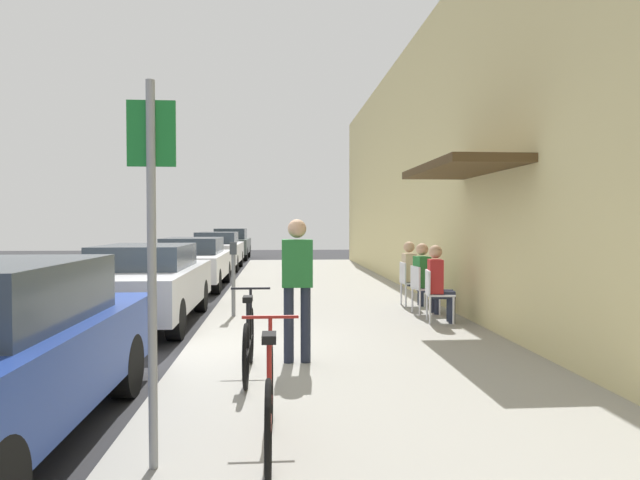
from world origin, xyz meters
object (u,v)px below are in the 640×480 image
seated_patron_1 (425,276)px  seated_patron_0 (439,281)px  parked_car_3 (217,250)px  cafe_chair_1 (422,286)px  cafe_chair_0 (435,292)px  cafe_chair_2 (409,281)px  bicycle_1 (249,342)px  pedestrian_standing (297,278)px  bicycle_0 (270,400)px  parked_car_1 (144,283)px  seated_patron_2 (412,271)px  parking_meter (233,273)px  street_sign (152,243)px  parked_car_2 (192,262)px  parked_car_4 (231,243)px

seated_patron_1 → seated_patron_0: bearing=-90.0°
parked_car_3 → cafe_chair_1: size_ratio=5.06×
cafe_chair_0 → cafe_chair_2: bearing=90.0°
bicycle_1 → pedestrian_standing: bearing=42.3°
cafe_chair_0 → bicycle_0: bearing=-118.1°
bicycle_1 → bicycle_0: bearing=-82.7°
parked_car_1 → cafe_chair_0: bearing=-9.6°
seated_patron_2 → cafe_chair_1: bearing=-93.4°
cafe_chair_0 → parking_meter: bearing=165.7°
parked_car_3 → street_sign: bearing=-85.2°
parking_meter → cafe_chair_0: (3.41, -0.87, -0.26)m
parked_car_2 → cafe_chair_0: 8.05m
cafe_chair_0 → seated_patron_2: seated_patron_2 is taller
parking_meter → seated_patron_2: bearing=15.9°
parking_meter → seated_patron_1: parking_meter is taller
parked_car_2 → cafe_chair_2: bearing=-42.1°
cafe_chair_1 → street_sign: bearing=-119.4°
parked_car_3 → parked_car_4: bearing=90.0°
parking_meter → bicycle_1: size_ratio=0.77×
cafe_chair_1 → seated_patron_2: 1.02m
cafe_chair_0 → parked_car_4: bearing=104.8°
parking_meter → street_sign: (-0.05, -6.15, 0.75)m
seated_patron_0 → pedestrian_standing: bearing=-134.5°
seated_patron_1 → pedestrian_standing: pedestrian_standing is taller
cafe_chair_0 → seated_patron_2: bearing=88.2°
bicycle_0 → cafe_chair_1: bearing=65.5°
cafe_chair_1 → pedestrian_standing: (-2.39, -3.37, 0.50)m
parked_car_1 → pedestrian_standing: 4.23m
parked_car_4 → bicycle_0: size_ratio=2.57×
parked_car_1 → street_sign: street_sign is taller
street_sign → seated_patron_1: size_ratio=2.02×
cafe_chair_2 → bicycle_1: bearing=-121.2°
parked_car_4 → parking_meter: 18.00m
pedestrian_standing → parked_car_3: bearing=99.7°
bicycle_0 → cafe_chair_2: bearing=68.7°
seated_patron_2 → parking_meter: bearing=-164.1°
cafe_chair_2 → seated_patron_2: (0.06, 0.00, 0.19)m
bicycle_0 → cafe_chair_1: bicycle_0 is taller
seated_patron_0 → bicycle_1: bearing=-135.0°
parked_car_4 → pedestrian_standing: (2.57, -21.31, 0.34)m
cafe_chair_1 → pedestrian_standing: 4.16m
parked_car_4 → pedestrian_standing: 21.46m
bicycle_0 → parked_car_1: bearing=111.2°
parked_car_1 → bicycle_0: (2.28, -5.85, -0.25)m
parked_car_4 → pedestrian_standing: size_ratio=2.59×
bicycle_1 → cafe_chair_1: 4.86m
parking_meter → seated_patron_1: size_ratio=1.02×
parked_car_2 → cafe_chair_2: parked_car_2 is taller
parked_car_1 → seated_patron_1: seated_patron_1 is taller
bicycle_1 → seated_patron_0: 4.25m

